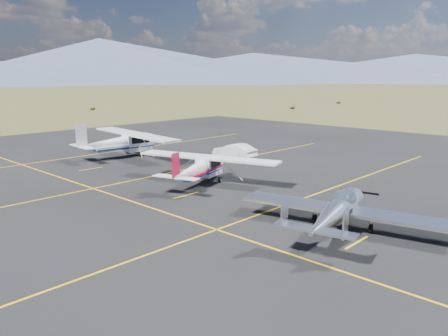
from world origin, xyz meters
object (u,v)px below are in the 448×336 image
aircraft_low_wing (339,210)px  sedan (235,151)px  aircraft_cessna (201,167)px  aircraft_plain (123,142)px

aircraft_low_wing → sedan: aircraft_low_wing is taller
sedan → aircraft_cessna: bearing=25.8°
aircraft_low_wing → aircraft_plain: aircraft_plain is taller
aircraft_low_wing → aircraft_cessna: size_ratio=1.01×
aircraft_cessna → aircraft_plain: aircraft_plain is taller
aircraft_plain → aircraft_low_wing: bearing=-94.1°
aircraft_cessna → sedan: (8.12, 4.31, -0.47)m
aircraft_plain → sedan: 9.88m
aircraft_low_wing → sedan: (9.99, 15.46, -0.38)m
aircraft_low_wing → aircraft_cessna: bearing=67.7°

